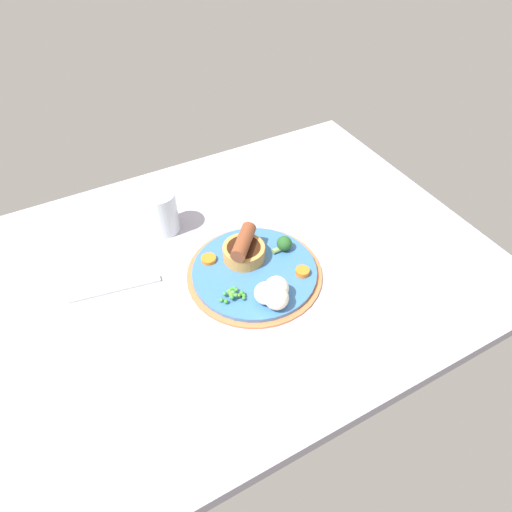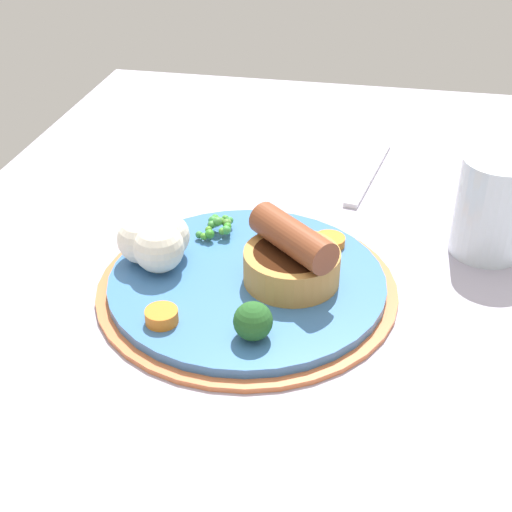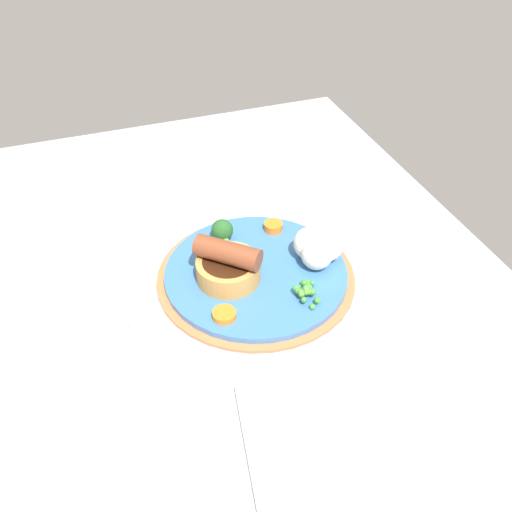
% 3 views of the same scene
% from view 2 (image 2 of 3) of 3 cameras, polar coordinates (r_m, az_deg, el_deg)
% --- Properties ---
extents(dining_table, '(1.10, 0.80, 0.03)m').
position_cam_2_polar(dining_table, '(0.70, 3.89, -2.37)').
color(dining_table, '#9E99AD').
rests_on(dining_table, ground).
extents(dinner_plate, '(0.28, 0.28, 0.01)m').
position_cam_2_polar(dinner_plate, '(0.66, -0.71, -2.29)').
color(dinner_plate, '#CC6B3D').
rests_on(dinner_plate, dining_table).
extents(sausage_pudding, '(0.09, 0.09, 0.06)m').
position_cam_2_polar(sausage_pudding, '(0.64, 2.89, -0.20)').
color(sausage_pudding, '#BC8442').
rests_on(sausage_pudding, dinner_plate).
extents(pea_pile, '(0.05, 0.03, 0.02)m').
position_cam_2_polar(pea_pile, '(0.72, -3.04, 2.52)').
color(pea_pile, '#448D30').
rests_on(pea_pile, dinner_plate).
extents(broccoli_floret_near, '(0.04, 0.03, 0.03)m').
position_cam_2_polar(broccoli_floret_near, '(0.58, -0.22, -5.21)').
color(broccoli_floret_near, '#235623').
rests_on(broccoli_floret_near, dinner_plate).
extents(cauliflower_floret, '(0.07, 0.07, 0.05)m').
position_cam_2_polar(cauliflower_floret, '(0.67, -8.06, 1.17)').
color(cauliflower_floret, silver).
rests_on(cauliflower_floret, dinner_plate).
extents(carrot_slice_0, '(0.04, 0.04, 0.01)m').
position_cam_2_polar(carrot_slice_0, '(0.71, 5.90, 1.20)').
color(carrot_slice_0, orange).
rests_on(carrot_slice_0, dinner_plate).
extents(carrot_slice_2, '(0.03, 0.03, 0.01)m').
position_cam_2_polar(carrot_slice_2, '(0.60, -7.56, -4.80)').
color(carrot_slice_2, orange).
rests_on(carrot_slice_2, dinner_plate).
extents(fork, '(0.18, 0.05, 0.01)m').
position_cam_2_polar(fork, '(0.88, 9.00, 6.59)').
color(fork, silver).
rests_on(fork, dining_table).
extents(drinking_glass, '(0.07, 0.07, 0.10)m').
position_cam_2_polar(drinking_glass, '(0.73, 18.38, 3.73)').
color(drinking_glass, silver).
rests_on(drinking_glass, dining_table).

